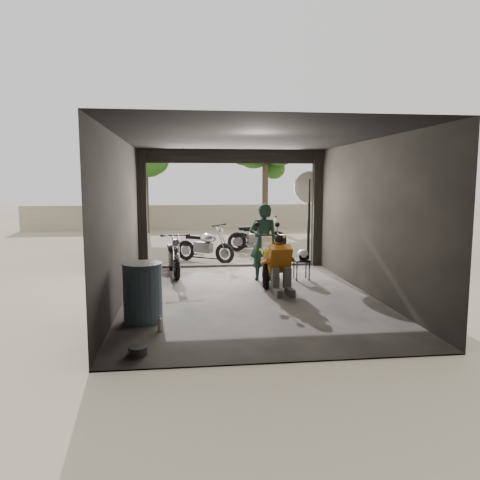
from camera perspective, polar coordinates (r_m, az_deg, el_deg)
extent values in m
plane|color=#7A6D56|center=(9.61, 1.09, -7.03)|extent=(80.00, 80.00, 0.00)
cube|color=#2D2B28|center=(9.61, 1.09, -6.98)|extent=(5.00, 7.00, 0.02)
plane|color=black|center=(9.36, 1.14, 12.33)|extent=(7.00, 7.00, 0.00)
cube|color=black|center=(5.92, 5.88, -0.23)|extent=(5.00, 0.02, 3.20)
cube|color=black|center=(9.33, -14.28, 2.29)|extent=(0.02, 7.00, 3.20)
cube|color=black|center=(10.01, 15.45, 2.57)|extent=(0.02, 7.00, 3.20)
cube|color=black|center=(12.67, -11.82, 3.59)|extent=(0.24, 0.24, 3.20)
cube|color=black|center=(13.16, 9.35, 3.77)|extent=(0.24, 0.24, 3.20)
cube|color=black|center=(12.73, -1.07, 10.15)|extent=(5.00, 0.16, 0.36)
cube|color=#2D2B28|center=(13.00, -1.07, -3.10)|extent=(5.00, 0.25, 0.08)
cube|color=gray|center=(23.33, -3.73, 2.84)|extent=(18.00, 0.30, 1.20)
cylinder|color=#382B1E|center=(21.80, -11.47, 5.55)|extent=(0.30, 0.30, 3.58)
ellipsoid|color=#1E4C14|center=(21.85, -11.62, 11.42)|extent=(2.20, 2.20, 3.14)
cylinder|color=#382B1E|center=(23.60, 3.08, 5.32)|extent=(0.30, 0.30, 3.20)
ellipsoid|color=#1E4C14|center=(23.62, 3.11, 10.18)|extent=(2.20, 2.20, 2.80)
imported|color=#162D24|center=(11.06, 2.86, -0.31)|extent=(0.70, 0.48, 1.84)
cube|color=black|center=(11.25, 7.53, -2.50)|extent=(0.36, 0.36, 0.04)
cylinder|color=black|center=(11.11, 6.95, -3.87)|extent=(0.03, 0.03, 0.48)
cylinder|color=black|center=(11.19, 8.44, -3.82)|extent=(0.03, 0.03, 0.48)
cylinder|color=black|center=(11.40, 6.58, -3.59)|extent=(0.03, 0.03, 0.48)
cylinder|color=black|center=(11.47, 8.05, -3.54)|extent=(0.03, 0.03, 0.48)
ellipsoid|color=white|center=(11.26, 7.65, -1.75)|extent=(0.32, 0.33, 0.25)
cylinder|color=#445F73|center=(8.03, -11.77, -6.36)|extent=(0.68, 0.68, 1.00)
cylinder|color=black|center=(13.19, 8.37, 2.09)|extent=(0.08, 0.08, 2.42)
cylinder|color=white|center=(13.12, 8.47, 6.39)|extent=(0.88, 0.03, 0.88)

